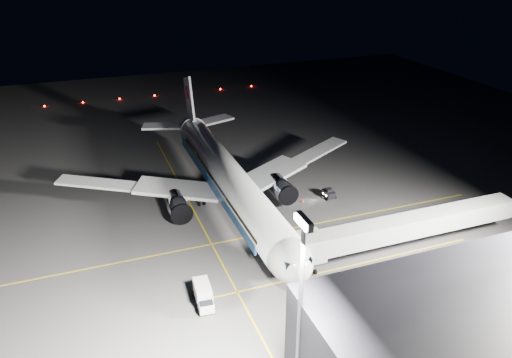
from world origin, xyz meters
The scene contains 13 objects.
ground centered at (0.00, 0.00, 0.00)m, with size 200.00×200.00×0.00m, color #4C4C4F.
guide_line_main centered at (10.00, 0.00, 0.01)m, with size 0.25×80.00×0.01m, color gold.
guide_line_cross centered at (0.00, -6.00, 0.01)m, with size 70.00×0.25×0.01m, color gold.
guide_line_side centered at (22.00, 10.00, 0.01)m, with size 0.25×40.00×0.01m, color gold.
airliner centered at (-1.08, 0.00, 5.16)m, with size 61.48×54.22×16.64m.
jet_bridge centered at (22.00, 18.06, 4.58)m, with size 3.60×34.40×6.30m.
floodlight_mast_south centered at (40.00, -6.01, 12.37)m, with size 2.40×0.67×20.70m.
taxiway_lights centered at (-72.00, 0.00, 0.22)m, with size 0.44×60.44×0.44m.
service_truck centered at (22.63, -10.59, 1.34)m, with size 5.04×2.48×2.51m.
baggage_tug centered at (2.66, 17.32, 0.81)m, with size 2.50×2.04×1.76m.
safety_cone_a centered at (-0.91, 4.44, 0.26)m, with size 0.34×0.34×0.51m, color #F5440A.
safety_cone_b centered at (-1.04, 4.00, 0.29)m, with size 0.39×0.39×0.58m, color #F5440A.
safety_cone_c centered at (2.56, 12.40, 0.33)m, with size 0.43×0.43×0.65m, color #F5440A.
Camera 1 is at (71.07, -21.71, 40.51)m, focal length 35.00 mm.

